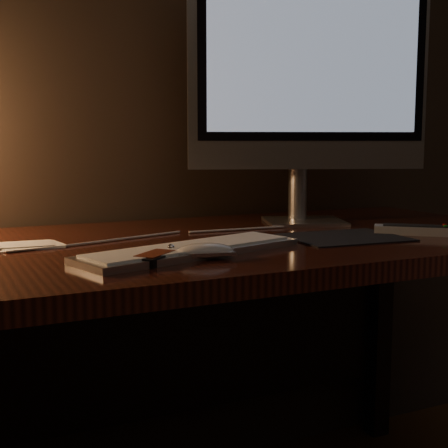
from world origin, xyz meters
name	(u,v)px	position (x,y,z in m)	size (l,w,h in m)	color
desk	(198,289)	(0.00, 1.93, 0.62)	(1.60, 0.75, 0.75)	#40170E
monitor	(308,75)	(0.33, 1.98, 1.13)	(0.58, 0.25, 0.64)	silver
keyboard	(191,249)	(-0.11, 1.70, 0.76)	(0.46, 0.13, 0.02)	silver
mousepad	(345,237)	(0.27, 1.74, 0.75)	(0.25, 0.20, 0.00)	black
mouse	(205,253)	(-0.11, 1.64, 0.76)	(0.11, 0.06, 0.02)	white
media_remote	(159,256)	(-0.19, 1.65, 0.76)	(0.13, 0.12, 0.02)	black
tv_remote	(418,230)	(0.45, 1.70, 0.76)	(0.18, 0.16, 0.03)	#9A9DA0
papers	(27,246)	(-0.38, 1.91, 0.75)	(0.13, 0.09, 0.01)	white
cable	(189,234)	(-0.02, 1.92, 0.75)	(0.00, 0.00, 0.57)	white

